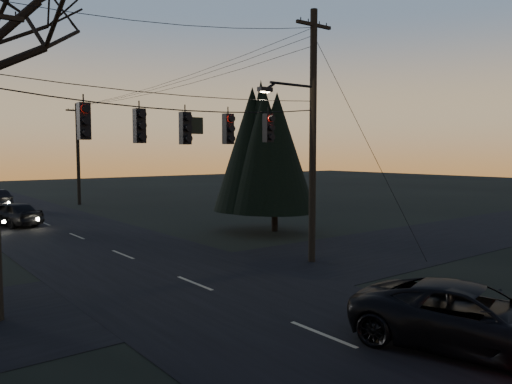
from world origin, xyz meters
TOP-DOWN VIEW (x-y plane):
  - main_road at (0.00, 20.00)m, footprint 8.00×120.00m
  - cross_road at (0.00, 10.00)m, footprint 60.00×7.00m
  - utility_pole_right at (5.50, 10.00)m, footprint 5.00×0.30m
  - utility_pole_far_r at (5.50, 38.00)m, footprint 1.80×0.30m
  - span_signal_assembly at (-0.24, 10.00)m, footprint 11.50×0.44m
  - evergreen_right at (9.39, 16.95)m, footprint 4.62×4.62m
  - suv_near at (1.90, 1.26)m, footprint 3.84×5.73m
  - sedan_oncoming_a at (-1.82, 28.08)m, footprint 3.09×4.68m

SIDE VIEW (x-z plane):
  - utility_pole_right at x=5.50m, z-range -5.00..5.00m
  - utility_pole_far_r at x=5.50m, z-range -4.25..4.25m
  - cross_road at x=0.00m, z-range 0.00..0.02m
  - main_road at x=0.00m, z-range 0.00..0.02m
  - suv_near at x=1.90m, z-range 0.00..1.46m
  - sedan_oncoming_a at x=-1.82m, z-range 0.00..1.48m
  - evergreen_right at x=9.39m, z-range 0.59..8.78m
  - span_signal_assembly at x=-0.24m, z-range 4.50..6.05m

